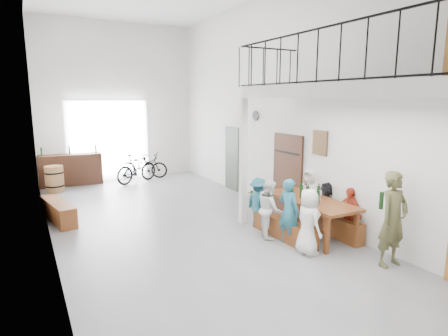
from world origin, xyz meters
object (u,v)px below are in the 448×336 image
oak_barrel (54,179)px  serving_counter (71,170)px  host_standing (393,219)px  side_bench (58,212)px  bench_inner (284,229)px  tasting_table (310,203)px  bicycle_near (144,166)px

oak_barrel → serving_counter: bearing=54.7°
oak_barrel → host_standing: 9.70m
side_bench → serving_counter: 4.03m
side_bench → oak_barrel: bearing=86.8°
bench_inner → side_bench: side_bench is taller
tasting_table → bench_inner: 0.80m
side_bench → bicycle_near: 5.06m
oak_barrel → bicycle_near: size_ratio=0.47×
oak_barrel → side_bench: bearing=-93.2°
side_bench → host_standing: size_ratio=1.02×
serving_counter → host_standing: (4.13, -9.29, 0.31)m
serving_counter → bicycle_near: (2.48, -0.05, -0.07)m
bench_inner → oak_barrel: size_ratio=2.17×
side_bench → oak_barrel: oak_barrel is taller
side_bench → oak_barrel: (0.18, 3.14, 0.17)m
oak_barrel → bicycle_near: bearing=14.0°
side_bench → host_standing: 7.26m
side_bench → host_standing: bearing=-47.6°
tasting_table → bicycle_near: (-1.40, 7.42, -0.25)m
bench_inner → host_standing: (0.86, -1.90, 0.63)m
host_standing → bicycle_near: size_ratio=0.96×
bench_inner → host_standing: size_ratio=1.07×
serving_counter → side_bench: bearing=-98.0°
bench_inner → side_bench: size_ratio=1.05×
side_bench → serving_counter: serving_counter is taller
oak_barrel → bicycle_near: 3.14m
bicycle_near → side_bench: bearing=169.2°
serving_counter → tasting_table: bearing=-59.8°
serving_counter → host_standing: size_ratio=1.19×
tasting_table → serving_counter: 8.42m
side_bench → host_standing: (4.88, -5.34, 0.60)m
bicycle_near → bench_inner: bearing=-145.1°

